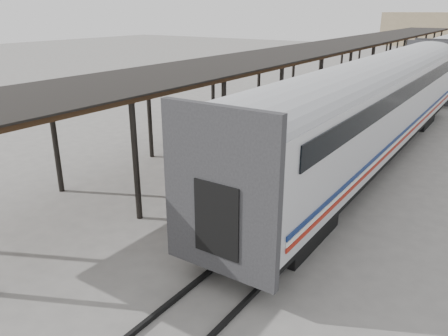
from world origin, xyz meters
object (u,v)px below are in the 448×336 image
luggage_tug (353,97)px  pedestrian (326,101)px  porter (208,166)px  baggage_cart (214,190)px

luggage_tug → pedestrian: pedestrian is taller
porter → pedestrian: size_ratio=1.11×
baggage_cart → porter: (0.25, -0.65, 1.15)m
porter → pedestrian: porter is taller
pedestrian → luggage_tug: bearing=-95.7°
baggage_cart → luggage_tug: bearing=90.2°
luggage_tug → baggage_cart: bearing=-63.1°
baggage_cart → pedestrian: pedestrian is taller
porter → pedestrian: bearing=18.8°
pedestrian → porter: bearing=106.5°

